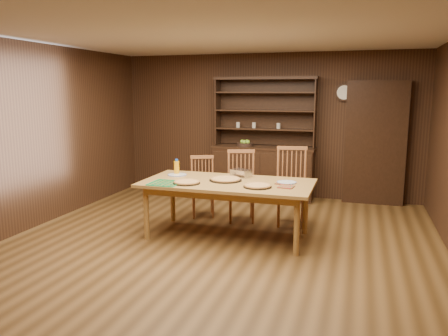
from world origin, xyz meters
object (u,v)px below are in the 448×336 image
(china_hutch, at_px, (263,165))
(chair_right, at_px, (291,183))
(chair_left, at_px, (203,184))
(dining_table, at_px, (227,186))
(juice_bottle, at_px, (177,167))
(chair_center, at_px, (241,183))

(china_hutch, relative_size, chair_right, 1.93)
(chair_left, xyz_separation_m, chair_right, (1.38, -0.01, 0.11))
(dining_table, xyz_separation_m, chair_right, (0.72, 0.86, -0.08))
(chair_left, height_order, juice_bottle, juice_bottle)
(chair_right, distance_m, juice_bottle, 1.68)
(dining_table, xyz_separation_m, chair_left, (-0.67, 0.87, -0.19))
(juice_bottle, bearing_deg, chair_center, 33.78)
(dining_table, relative_size, chair_left, 2.39)
(china_hutch, bearing_deg, chair_right, -62.94)
(chair_center, bearing_deg, juice_bottle, -164.00)
(dining_table, bearing_deg, china_hutch, 90.31)
(chair_center, bearing_deg, dining_table, -105.60)
(dining_table, height_order, chair_center, chair_center)
(dining_table, xyz_separation_m, chair_center, (-0.03, 0.81, -0.12))
(chair_left, bearing_deg, china_hutch, 41.38)
(chair_left, distance_m, chair_right, 1.39)
(chair_center, relative_size, juice_bottle, 4.78)
(china_hutch, distance_m, chair_center, 1.47)
(chair_left, bearing_deg, juice_bottle, -129.96)
(chair_left, height_order, chair_right, chair_right)
(chair_center, distance_m, chair_right, 0.75)
(chair_left, distance_m, chair_center, 0.64)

